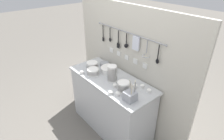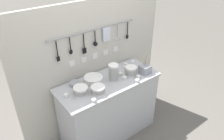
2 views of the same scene
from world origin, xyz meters
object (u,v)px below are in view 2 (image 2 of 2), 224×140
Objects in this scene: bowl_stack_back_corner at (98,90)px; cup_front_right at (66,95)px; cup_back_right at (133,62)px; cup_beside_plates at (126,65)px; bowl_stack_short_front at (113,73)px; cup_edge_far at (137,81)px; cup_centre at (125,78)px; cutlery_caddy at (145,69)px; cup_mid_row at (120,74)px; cup_back_left at (94,100)px; plate_stack at (93,80)px; bowl_stack_wide_centre at (131,71)px; bowl_stack_tall_left at (81,91)px; cup_front_left at (126,68)px; cup_by_caddy at (138,77)px; steel_mixing_bowl at (75,83)px.

cup_front_right is at bearing 154.11° from bowl_stack_back_corner.
cup_back_right and cup_beside_plates have the same top height.
cup_edge_far is (0.21, -0.20, -0.09)m from bowl_stack_short_front.
cup_centre is at bearing 4.34° from bowl_stack_back_corner.
cup_edge_far is 0.87m from cup_front_right.
cup_back_right is 1.00× the size of cup_front_right.
cup_front_right is 0.99m from cup_beside_plates.
cutlery_caddy is 0.33m from cup_mid_row.
cup_front_right is at bearing 170.60° from cup_centre.
cup_back_left is at bearing -156.71° from cup_mid_row.
plate_stack is 0.41m from cup_front_right.
bowl_stack_wide_centre reaches higher than plate_stack.
cup_back_left is (-0.68, -0.16, -0.04)m from bowl_stack_wide_centre.
bowl_stack_tall_left reaches higher than cup_front_right.
cup_back_right is at bearing 81.68° from cutlery_caddy.
cup_centre is 0.25m from cup_front_left.
cup_front_right is 0.33m from cup_back_left.
cup_centre is 0.17m from cup_by_caddy.
bowl_stack_back_corner is at bearing -66.94° from steel_mixing_bowl.
steel_mixing_bowl is at bearing 178.98° from cup_beside_plates.
cup_front_right is at bearing -144.10° from steel_mixing_bowl.
bowl_stack_short_front is at bearing -0.50° from bowl_stack_tall_left.
bowl_stack_tall_left is 0.84m from cup_beside_plates.
bowl_stack_tall_left is 0.27m from plate_stack.
cup_front_right is (-0.87, 0.10, -0.04)m from bowl_stack_wide_centre.
bowl_stack_short_front is 0.17m from cup_centre.
cup_mid_row is at bearing -158.41° from cup_back_right.
cup_edge_far is 1.00× the size of cup_back_left.
bowl_stack_short_front is 0.98× the size of plate_stack.
cup_front_right is (-0.62, 0.06, -0.09)m from bowl_stack_short_front.
cup_front_right is at bearing 126.97° from cup_back_left.
bowl_stack_tall_left reaches higher than cup_front_left.
cup_front_right is at bearing 160.49° from bowl_stack_tall_left.
plate_stack is 0.52m from cup_front_left.
cup_back_left is (-0.20, -0.32, -0.02)m from plate_stack.
cup_edge_far is 1.00× the size of cup_beside_plates.
cup_edge_far is at bearing 0.00° from cup_back_left.
bowl_stack_wide_centre reaches higher than cup_front_left.
cup_back_right is 1.00× the size of cup_front_left.
bowl_stack_tall_left is 0.76m from cup_by_caddy.
bowl_stack_tall_left is 3.22× the size of cup_by_caddy.
cup_back_right is (0.22, 0.21, -0.04)m from bowl_stack_wide_centre.
bowl_stack_back_corner is 3.16× the size of cup_beside_plates.
cup_back_right is at bearing 58.46° from cup_by_caddy.
cup_edge_far is at bearing -43.75° from bowl_stack_short_front.
cup_back_right and cup_front_left have the same top height.
cup_beside_plates is at bearing 6.50° from plate_stack.
cup_back_left is (-0.13, -0.10, -0.03)m from bowl_stack_back_corner.
steel_mixing_bowl is 2.68× the size of cup_back_left.
bowl_stack_back_corner is 0.55m from bowl_stack_wide_centre.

